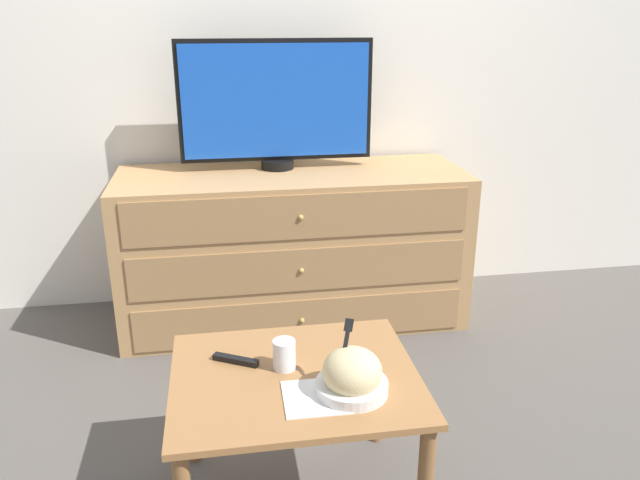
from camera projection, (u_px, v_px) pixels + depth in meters
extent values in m
plane|color=#56514C|center=(309.00, 288.00, 3.47)|extent=(12.00, 12.00, 0.00)
cube|color=white|center=(307.00, 43.00, 3.05)|extent=(12.00, 0.05, 2.60)
cube|color=tan|center=(293.00, 247.00, 3.03)|extent=(1.63, 0.58, 0.74)
cube|color=#A1794C|center=(302.00, 320.00, 2.84)|extent=(1.50, 0.01, 0.20)
sphere|color=tan|center=(302.00, 321.00, 2.84)|extent=(0.02, 0.02, 0.02)
cube|color=#A1794C|center=(301.00, 270.00, 2.76)|extent=(1.50, 0.01, 0.20)
sphere|color=tan|center=(301.00, 271.00, 2.75)|extent=(0.02, 0.02, 0.02)
cube|color=#A1794C|center=(301.00, 217.00, 2.67)|extent=(1.50, 0.01, 0.20)
sphere|color=tan|center=(301.00, 218.00, 2.67)|extent=(0.02, 0.02, 0.02)
cylinder|color=black|center=(277.00, 164.00, 2.97)|extent=(0.15, 0.15, 0.04)
cube|color=black|center=(276.00, 101.00, 2.88)|extent=(0.90, 0.04, 0.55)
cube|color=blue|center=(276.00, 101.00, 2.86)|extent=(0.86, 0.01, 0.51)
cube|color=#9E6B3D|center=(295.00, 378.00, 1.80)|extent=(0.71, 0.59, 0.02)
cylinder|color=brown|center=(191.00, 404.00, 2.07)|extent=(0.04, 0.04, 0.44)
cylinder|color=brown|center=(377.00, 386.00, 2.17)|extent=(0.04, 0.04, 0.44)
cylinder|color=silver|center=(352.00, 387.00, 1.71)|extent=(0.20, 0.20, 0.03)
ellipsoid|color=beige|center=(352.00, 371.00, 1.69)|extent=(0.16, 0.16, 0.13)
cube|color=black|center=(343.00, 357.00, 1.69)|extent=(0.06, 0.11, 0.14)
cube|color=black|center=(349.00, 325.00, 1.71)|extent=(0.03, 0.03, 0.03)
cylinder|color=#9E6638|center=(284.00, 360.00, 1.82)|extent=(0.06, 0.06, 0.06)
cylinder|color=white|center=(284.00, 355.00, 1.82)|extent=(0.07, 0.07, 0.09)
cube|color=white|center=(316.00, 397.00, 1.69)|extent=(0.18, 0.18, 0.00)
cube|color=black|center=(236.00, 360.00, 1.86)|extent=(0.14, 0.09, 0.02)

